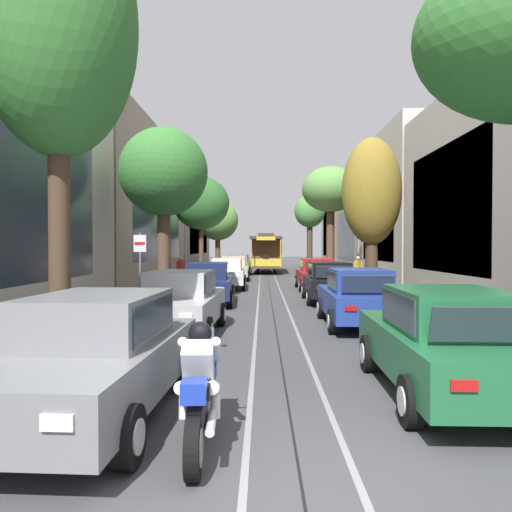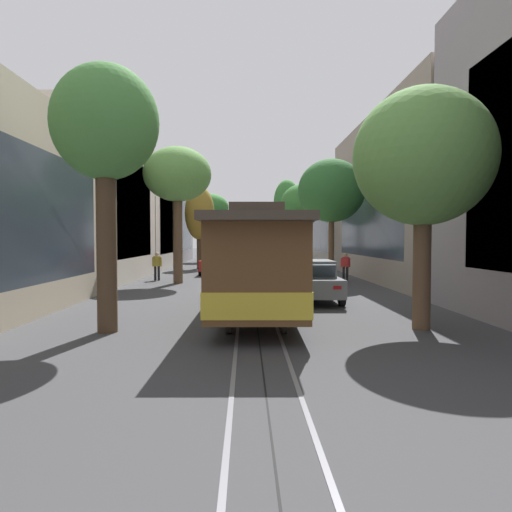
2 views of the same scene
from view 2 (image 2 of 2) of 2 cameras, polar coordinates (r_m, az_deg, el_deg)
ground_plane at (r=29.55m, az=-0.66°, el=-2.45°), size 160.00×160.00×0.00m
trolley_track_rails at (r=26.05m, az=-0.58°, el=-3.07°), size 1.14×63.09×0.01m
building_facade_left at (r=26.80m, az=18.78°, el=6.77°), size 4.88×54.79×10.15m
building_facade_right at (r=27.59m, az=-19.58°, el=5.40°), size 5.52×54.79×9.02m
parked_car_grey_near_left at (r=49.54m, az=1.98°, el=0.37°), size 2.15×4.42×1.58m
parked_car_silver_second_left at (r=43.53m, az=2.34°, el=0.11°), size 2.09×4.40×1.58m
parked_car_navy_mid_left at (r=37.01m, az=3.03°, el=-0.26°), size 2.12×4.41×1.58m
parked_car_white_fourth_left at (r=30.27m, az=3.52°, el=-0.82°), size 2.07×4.39×1.58m
parked_car_beige_fifth_left at (r=23.79m, az=4.89°, el=-1.67°), size 2.11×4.41×1.58m
parked_car_grey_sixth_left at (r=17.61m, az=7.08°, el=-3.05°), size 2.02×4.37×1.58m
parked_car_green_near_right at (r=48.51m, az=-3.67°, el=0.33°), size 2.08×4.39×1.58m
parked_car_blue_second_right at (r=42.18m, az=-3.96°, el=0.04°), size 2.04×4.38×1.58m
parked_car_black_mid_right at (r=36.34m, az=-4.38°, el=-0.31°), size 2.04×4.38×1.58m
parked_car_red_fourth_right at (r=30.75m, az=-5.14°, el=-0.78°), size 2.01×4.37×1.58m
street_tree_kerb_left_near at (r=47.39m, az=3.90°, el=6.64°), size 2.75×2.90×8.47m
street_tree_kerb_left_second at (r=37.09m, az=5.72°, el=6.23°), size 3.40×3.41×6.79m
street_tree_kerb_left_mid at (r=24.87m, az=9.47°, el=8.05°), size 3.60×2.96×6.67m
street_tree_kerb_left_fourth at (r=12.94m, az=20.29°, el=11.43°), size 3.67×3.46×6.37m
street_tree_kerb_right_near at (r=47.76m, az=-5.85°, el=6.00°), size 3.93×3.32×7.07m
street_tree_kerb_right_second at (r=36.34m, az=-7.09°, el=5.19°), size 2.35×2.04×6.52m
street_tree_kerb_right_mid at (r=24.90m, az=-9.85°, el=9.84°), size 3.62×3.48×7.29m
street_tree_kerb_right_fourth at (r=12.55m, az=-18.43°, el=14.87°), size 2.72×2.33×6.84m
cable_car_trolley at (r=13.55m, az=0.04°, el=-0.96°), size 2.73×9.16×3.28m
motorcycle_with_rider at (r=50.43m, az=0.27°, el=0.24°), size 0.56×1.99×1.37m
pedestrian_on_left_pavement at (r=26.33m, az=11.18°, el=-1.12°), size 0.55×0.31×1.59m
pedestrian_on_right_pavement at (r=26.59m, az=-12.34°, el=-1.05°), size 0.55×0.41×1.62m
street_sign_post at (r=42.03m, az=4.38°, el=1.14°), size 0.36×0.07×2.59m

